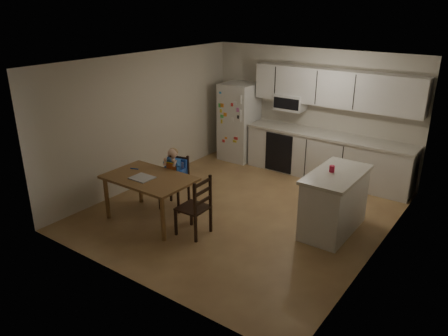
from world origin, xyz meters
name	(u,v)px	position (x,y,z in m)	size (l,w,h in m)	color
room	(260,134)	(0.00, 0.48, 1.25)	(4.52, 5.01, 2.51)	olive
refrigerator	(239,122)	(-1.55, 2.15, 0.85)	(0.72, 0.70, 1.70)	silver
kitchen_run	(328,135)	(0.50, 2.24, 0.88)	(3.37, 0.62, 2.15)	silver
kitchen_island	(334,202)	(1.49, 0.24, 0.49)	(0.68, 1.31, 0.96)	silver
red_cup	(332,169)	(1.41, 0.23, 1.01)	(0.08, 0.08, 0.10)	red
dining_table	(149,183)	(-1.05, -1.15, 0.65)	(1.41, 0.90, 0.75)	olive
napkin	(142,178)	(-1.10, -1.25, 0.76)	(0.34, 0.30, 0.01)	#ABABB0
toddler_spoon	(134,169)	(-1.50, -1.05, 0.76)	(0.02, 0.02, 0.12)	blue
chair_booster	(175,171)	(-1.06, -0.54, 0.65)	(0.47, 0.47, 1.07)	black
chair_side	(198,203)	(-0.10, -1.10, 0.54)	(0.43, 0.43, 0.95)	black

